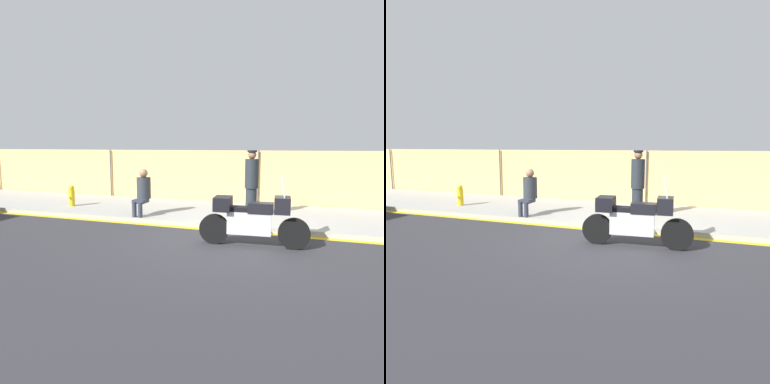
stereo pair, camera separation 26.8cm
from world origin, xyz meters
TOP-DOWN VIEW (x-y plane):
  - ground_plane at (0.00, 0.00)m, footprint 120.00×120.00m
  - sidewalk at (0.00, 2.74)m, footprint 43.31×3.56m
  - curb_paint_stripe at (0.00, 0.87)m, footprint 43.31×0.18m
  - storefront_fence at (0.00, 4.61)m, footprint 41.15×0.17m
  - motorcycle at (0.53, -0.21)m, footprint 2.33×0.60m
  - officer_standing at (0.13, 2.19)m, footprint 0.37×0.37m
  - person_seated_on_curb at (-2.87, 1.44)m, footprint 0.40×0.69m
  - fire_hydrant at (-5.77, 1.99)m, footprint 0.20×0.25m

SIDE VIEW (x-z plane):
  - ground_plane at x=0.00m, z-range 0.00..0.00m
  - curb_paint_stripe at x=0.00m, z-range 0.00..0.01m
  - sidewalk at x=0.00m, z-range 0.00..0.14m
  - fire_hydrant at x=-5.77m, z-range 0.13..0.83m
  - motorcycle at x=0.53m, z-range -0.15..1.36m
  - person_seated_on_curb at x=-2.87m, z-range 0.21..1.54m
  - storefront_fence at x=0.00m, z-range 0.00..1.96m
  - officer_standing at x=0.13m, z-range 0.17..2.03m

